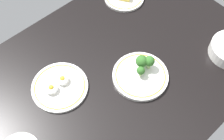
# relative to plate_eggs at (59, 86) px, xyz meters

# --- Properties ---
(dining_table) EXTENTS (1.27, 0.85, 0.04)m
(dining_table) POSITION_rel_plate_eggs_xyz_m (0.20, -0.09, -0.03)
(dining_table) COLOR black
(dining_table) RESTS_ON ground
(plate_eggs) EXTENTS (0.22, 0.22, 0.05)m
(plate_eggs) POSITION_rel_plate_eggs_xyz_m (0.00, 0.00, 0.00)
(plate_eggs) COLOR white
(plate_eggs) RESTS_ON dining_table
(plate_broccoli) EXTENTS (0.22, 0.22, 0.08)m
(plate_broccoli) POSITION_rel_plate_eggs_xyz_m (0.27, -0.17, 0.01)
(plate_broccoli) COLOR white
(plate_broccoli) RESTS_ON dining_table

